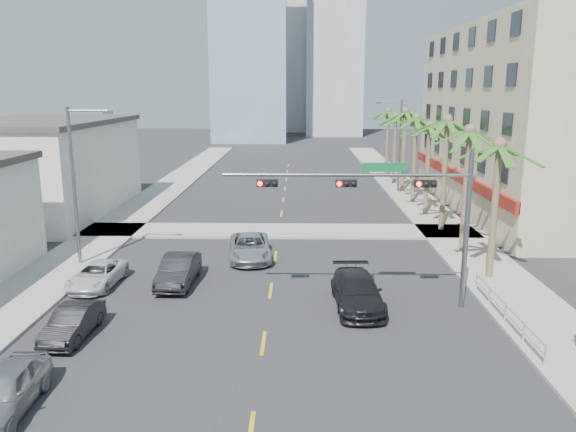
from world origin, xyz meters
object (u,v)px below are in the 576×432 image
object	(u,v)px
car_parked_near	(4,390)
car_parked_mid	(73,323)
car_lane_center	(250,247)
car_lane_right	(357,291)
car_parked_far	(97,275)
traffic_signal_mast	(397,200)
car_lane_left	(179,270)

from	to	relation	value
car_parked_near	car_parked_mid	world-z (taller)	car_parked_near
car_lane_center	car_lane_right	distance (m)	9.39
car_parked_mid	car_lane_center	size ratio (longest dim) A/B	0.74
car_parked_mid	car_parked_far	bearing A→B (deg)	103.02
traffic_signal_mast	car_parked_far	world-z (taller)	traffic_signal_mast
car_parked_near	car_parked_mid	size ratio (longest dim) A/B	1.13
traffic_signal_mast	car_lane_right	xyz separation A→B (m)	(-1.65, -0.03, -4.31)
car_lane_center	car_lane_right	size ratio (longest dim) A/B	1.00
car_lane_left	car_parked_near	bearing A→B (deg)	-102.98
car_lane_center	car_lane_right	xyz separation A→B (m)	(5.63, -7.52, 0.03)
car_lane_left	car_lane_center	distance (m)	5.63
car_parked_far	car_lane_center	bearing A→B (deg)	36.28
car_parked_far	car_parked_near	bearing A→B (deg)	-81.48
traffic_signal_mast	car_lane_right	bearing A→B (deg)	-179.08
car_parked_mid	car_lane_right	size ratio (longest dim) A/B	0.74
traffic_signal_mast	car_lane_left	xyz separation A→B (m)	(-10.61, 2.96, -4.31)
car_lane_left	car_lane_right	xyz separation A→B (m)	(8.96, -2.98, 0.00)
car_parked_far	car_lane_left	xyz separation A→B (m)	(4.12, 0.39, 0.15)
traffic_signal_mast	car_parked_near	size ratio (longest dim) A/B	2.57
car_lane_left	car_parked_far	bearing A→B (deg)	-173.65
car_parked_mid	car_lane_left	xyz separation A→B (m)	(2.97, 6.49, 0.12)
car_parked_mid	car_parked_far	distance (m)	6.21
car_lane_center	car_parked_near	bearing A→B (deg)	-117.27
car_lane_right	car_lane_left	bearing A→B (deg)	159.13
car_lane_left	car_lane_center	xyz separation A→B (m)	(3.33, 4.53, -0.03)
car_parked_mid	car_lane_right	world-z (taller)	car_lane_right
car_parked_near	car_parked_mid	xyz separation A→B (m)	(0.00, 5.46, -0.11)
traffic_signal_mast	car_parked_mid	size ratio (longest dim) A/B	2.89
car_lane_left	car_lane_right	world-z (taller)	car_lane_right
car_lane_center	traffic_signal_mast	bearing A→B (deg)	-52.15
traffic_signal_mast	car_lane_center	world-z (taller)	traffic_signal_mast
car_parked_near	car_lane_center	size ratio (longest dim) A/B	0.83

